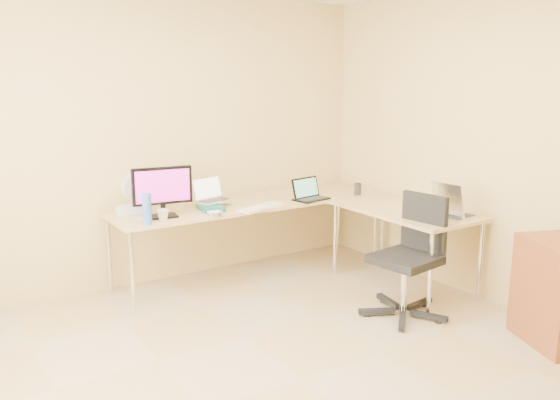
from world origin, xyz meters
TOP-DOWN VIEW (x-y plane):
  - floor at (0.00, 0.00)m, footprint 4.50×4.50m
  - wall_back at (0.00, 2.25)m, footprint 4.50×0.00m
  - wall_right at (2.10, 0.00)m, footprint 0.00×4.50m
  - desk_main at (0.72, 1.85)m, footprint 2.65×0.70m
  - desk_return at (1.70, 0.85)m, footprint 0.70×1.30m
  - monitor at (-0.20, 1.73)m, footprint 0.51×0.23m
  - book_stack at (0.25, 1.75)m, footprint 0.22×0.28m
  - laptop_center at (0.33, 1.86)m, footprint 0.39×0.34m
  - laptop_black at (1.23, 1.61)m, footprint 0.36×0.29m
  - keyboard at (0.64, 1.55)m, footprint 0.50×0.29m
  - mouse at (0.70, 1.55)m, footprint 0.13×0.11m
  - mug at (-0.25, 1.61)m, footprint 0.11×0.11m
  - cd_stack at (0.19, 1.55)m, footprint 0.13×0.13m
  - water_bottle at (-0.40, 1.55)m, footprint 0.09×0.09m
  - papers at (-0.30, 1.86)m, footprint 0.32×0.39m
  - white_box at (-0.40, 1.99)m, footprint 0.21×0.16m
  - desk_fan at (-0.33, 2.05)m, footprint 0.28×0.28m
  - black_cup at (1.75, 1.55)m, footprint 0.09×0.09m
  - laptop_return at (1.85, 0.41)m, footprint 0.39×0.31m
  - office_chair at (1.26, 0.39)m, footprint 0.66×0.66m

SIDE VIEW (x-z plane):
  - floor at x=0.00m, z-range 0.00..0.00m
  - desk_main at x=0.72m, z-range 0.00..0.73m
  - desk_return at x=1.70m, z-range 0.00..0.73m
  - office_chair at x=1.26m, z-range 0.01..0.99m
  - papers at x=-0.30m, z-range 0.73..0.74m
  - keyboard at x=0.64m, z-range 0.73..0.75m
  - cd_stack at x=0.19m, z-range 0.73..0.76m
  - mouse at x=0.70m, z-range 0.73..0.77m
  - book_stack at x=0.25m, z-range 0.73..0.77m
  - white_box at x=-0.40m, z-range 0.73..0.80m
  - mug at x=-0.25m, z-range 0.73..0.82m
  - black_cup at x=1.75m, z-range 0.73..0.85m
  - laptop_black at x=1.23m, z-range 0.73..0.94m
  - laptop_return at x=1.85m, z-range 0.73..0.97m
  - water_bottle at x=-0.40m, z-range 0.73..0.98m
  - laptop_center at x=0.33m, z-range 0.77..0.99m
  - desk_fan at x=-0.33m, z-range 0.73..1.04m
  - monitor at x=-0.20m, z-range 0.73..1.15m
  - wall_back at x=0.00m, z-range -0.95..3.55m
  - wall_right at x=2.10m, z-range -0.95..3.55m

